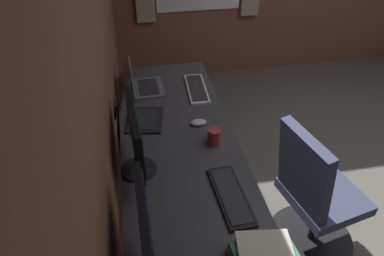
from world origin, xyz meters
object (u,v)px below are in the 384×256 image
(laptop_leftmost, at_px, (135,115))
(keyboard_main, at_px, (231,196))
(drawer_pedestal, at_px, (170,153))
(monitor_secondary, at_px, (135,137))
(monitor_primary, at_px, (147,246))
(laptop_left, at_px, (139,84))
(mouse_main, at_px, (199,122))
(office_chair, at_px, (313,200))
(coffee_mug, at_px, (214,136))
(keyboard_spare, at_px, (197,89))

(laptop_leftmost, xyz_separation_m, keyboard_main, (-0.76, -0.44, -0.04))
(drawer_pedestal, height_order, monitor_secondary, monitor_secondary)
(monitor_primary, bearing_deg, laptop_left, -1.76)
(monitor_secondary, distance_m, mouse_main, 0.58)
(monitor_primary, xyz_separation_m, mouse_main, (1.03, -0.40, -0.24))
(monitor_primary, xyz_separation_m, laptop_leftmost, (1.15, 0.00, -0.20))
(monitor_secondary, bearing_deg, office_chair, -98.94)
(coffee_mug, bearing_deg, monitor_primary, 151.45)
(drawer_pedestal, height_order, monitor_primary, monitor_primary)
(laptop_leftmost, bearing_deg, laptop_left, -7.48)
(drawer_pedestal, distance_m, monitor_primary, 1.40)
(keyboard_spare, xyz_separation_m, office_chair, (-0.95, -0.54, -0.28))
(drawer_pedestal, relative_size, monitor_primary, 1.36)
(laptop_left, bearing_deg, mouse_main, -145.61)
(coffee_mug, distance_m, office_chair, 0.72)
(mouse_main, height_order, office_chair, office_chair)
(office_chair, bearing_deg, keyboard_main, 102.32)
(keyboard_spare, xyz_separation_m, coffee_mug, (-0.64, 0.02, 0.04))
(drawer_pedestal, bearing_deg, mouse_main, -137.01)
(drawer_pedestal, xyz_separation_m, keyboard_spare, (0.24, -0.25, 0.39))
(drawer_pedestal, relative_size, keyboard_main, 1.63)
(monitor_primary, distance_m, office_chair, 1.25)
(drawer_pedestal, height_order, laptop_left, laptop_left)
(drawer_pedestal, distance_m, mouse_main, 0.48)
(laptop_left, relative_size, keyboard_spare, 0.80)
(monitor_primary, xyz_separation_m, coffee_mug, (0.83, -0.45, -0.20))
(laptop_leftmost, xyz_separation_m, laptop_left, (0.40, -0.05, 0.00))
(monitor_secondary, relative_size, mouse_main, 4.56)
(monitor_secondary, relative_size, keyboard_spare, 1.11)
(mouse_main, bearing_deg, laptop_leftmost, 74.22)
(drawer_pedestal, relative_size, laptop_left, 2.04)
(monitor_secondary, xyz_separation_m, keyboard_main, (-0.29, -0.45, -0.22))
(laptop_leftmost, xyz_separation_m, keyboard_spare, (0.32, -0.47, -0.04))
(monitor_secondary, bearing_deg, mouse_main, -48.56)
(laptop_leftmost, bearing_deg, office_chair, -121.86)
(monitor_secondary, height_order, mouse_main, monitor_secondary)
(laptop_leftmost, distance_m, keyboard_spare, 0.57)
(laptop_leftmost, relative_size, office_chair, 0.39)
(laptop_left, relative_size, coffee_mug, 2.81)
(laptop_leftmost, bearing_deg, keyboard_spare, -56.12)
(drawer_pedestal, relative_size, coffee_mug, 5.73)
(coffee_mug, bearing_deg, mouse_main, 14.96)
(laptop_leftmost, height_order, keyboard_spare, laptop_leftmost)
(laptop_left, bearing_deg, keyboard_main, -161.31)
(mouse_main, bearing_deg, monitor_secondary, 131.44)
(monitor_secondary, relative_size, keyboard_main, 1.11)
(drawer_pedestal, xyz_separation_m, monitor_secondary, (-0.55, 0.23, 0.62))
(laptop_left, relative_size, mouse_main, 3.28)
(monitor_primary, xyz_separation_m, monitor_secondary, (0.68, 0.01, -0.02))
(laptop_leftmost, xyz_separation_m, office_chair, (-0.63, -1.02, -0.32))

